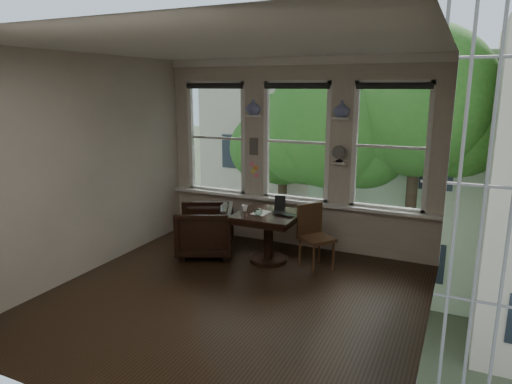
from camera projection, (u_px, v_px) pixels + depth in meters
The scene contains 25 objects.
ground at pixel (232, 298), 5.64m from camera, with size 4.50×4.50×0.00m, color black.
ceiling at pixel (229, 45), 4.97m from camera, with size 4.50×4.50×0.00m, color silver.
wall_back at pixel (297, 154), 7.29m from camera, with size 4.50×4.50×0.00m, color beige.
wall_front at pixel (85, 236), 3.32m from camera, with size 4.50×4.50×0.00m, color beige.
wall_left at pixel (85, 166), 6.23m from camera, with size 4.50×4.50×0.00m, color beige.
wall_right at pixel (437, 200), 4.38m from camera, with size 4.50×4.50×0.00m, color beige.
window_left at pixel (218, 138), 7.84m from camera, with size 1.10×0.12×1.90m, color white, non-canonical shape.
window_center at pixel (297, 142), 7.25m from camera, with size 1.10×0.12×1.90m, color white, non-canonical shape.
window_right at pixel (391, 147), 6.65m from camera, with size 1.10×0.12×1.90m, color white, non-canonical shape.
shelf_left at pixel (253, 116), 7.37m from camera, with size 0.26×0.16×0.03m, color white.
shelf_right at pixel (341, 118), 6.77m from camera, with size 0.26×0.16×0.03m, color white.
intercom at pixel (254, 146), 7.51m from camera, with size 0.14×0.06×0.28m, color #59544F.
sticky_notes at pixel (254, 167), 7.59m from camera, with size 0.16×0.01×0.24m, color pink, non-canonical shape.
desk_fan at pixel (339, 156), 6.88m from camera, with size 0.20×0.20×0.24m, color #59544F, non-canonical shape.
vase_left at pixel (253, 107), 7.34m from camera, with size 0.24×0.24×0.25m, color silver.
vase_right at pixel (342, 109), 6.74m from camera, with size 0.24×0.24×0.25m, color silver.
table at pixel (268, 237), 6.76m from camera, with size 0.90×0.90×0.75m, color black, non-canonical shape.
armchair_left at pixel (205, 231), 7.05m from camera, with size 0.83×0.85×0.78m, color black.
cushion_red at pixel (205, 227), 7.03m from camera, with size 0.45×0.45×0.06m, color maroon.
side_chair_right at pixel (317, 238), 6.47m from camera, with size 0.42×0.42×0.92m, color #412217, non-canonical shape.
laptop at pixel (281, 215), 6.55m from camera, with size 0.36×0.23×0.03m, color black.
mug at pixel (245, 208), 6.79m from camera, with size 0.09×0.09×0.09m, color white.
drinking_glass at pixel (258, 212), 6.55m from camera, with size 0.12×0.12×0.09m, color white.
tablet at pixel (280, 203), 6.83m from camera, with size 0.16×0.02×0.22m, color black.
papers at pixel (261, 213), 6.69m from camera, with size 0.22×0.30×0.00m, color silver.
Camera 1 is at (2.46, -4.59, 2.56)m, focal length 32.00 mm.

